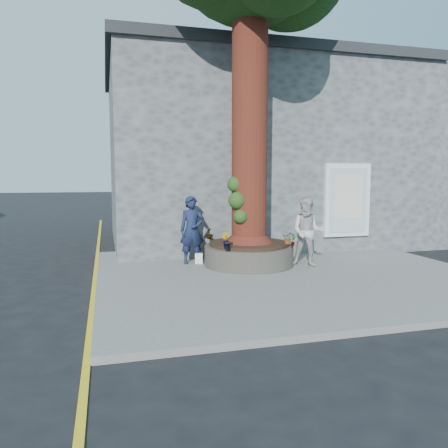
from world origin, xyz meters
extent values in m
plane|color=black|center=(0.00, 0.00, 0.00)|extent=(120.00, 120.00, 0.00)
cube|color=slate|center=(1.50, 1.00, 0.06)|extent=(9.00, 8.00, 0.12)
cube|color=yellow|center=(-3.05, 1.00, 0.00)|extent=(0.10, 30.00, 0.01)
cube|color=#4B4E50|center=(2.50, 7.20, 3.00)|extent=(10.00, 8.00, 6.00)
cube|color=black|center=(2.50, 7.20, 6.15)|extent=(10.30, 8.30, 0.30)
cube|color=white|center=(4.30, 3.14, 1.70)|extent=(1.50, 0.12, 2.20)
cube|color=silver|center=(4.30, 3.08, 1.70)|extent=(1.25, 0.04, 1.95)
cube|color=silver|center=(4.30, 3.06, 1.80)|extent=(0.90, 0.02, 1.30)
cube|color=#4B4E50|center=(10.50, 7.20, 3.00)|extent=(6.00, 8.00, 6.00)
cylinder|color=black|center=(0.80, 2.00, 0.38)|extent=(2.30, 2.30, 0.52)
cylinder|color=black|center=(0.80, 2.00, 0.68)|extent=(2.04, 2.04, 0.08)
cylinder|color=#4F1E13|center=(0.80, 2.00, 4.47)|extent=(0.90, 0.90, 7.50)
cone|color=#4F1E13|center=(0.80, 2.00, 1.07)|extent=(1.24, 1.24, 0.70)
sphere|color=#1C3612|center=(0.42, 1.80, 1.82)|extent=(0.44, 0.44, 0.44)
sphere|color=#1C3612|center=(0.48, 1.70, 1.42)|extent=(0.36, 0.36, 0.36)
sphere|color=#1C3612|center=(0.40, 1.92, 2.22)|extent=(0.40, 0.40, 0.40)
imported|color=#161F3D|center=(-0.58, 2.58, 1.01)|extent=(0.68, 0.47, 1.78)
imported|color=beige|center=(2.20, 1.47, 1.01)|extent=(1.07, 1.00, 1.77)
cube|color=white|center=(-0.42, 2.50, 0.26)|extent=(0.22, 0.17, 0.28)
imported|color=gray|center=(1.65, 1.15, 0.89)|extent=(0.22, 0.21, 0.35)
imported|color=gray|center=(-0.05, 1.15, 0.92)|extent=(0.30, 0.30, 0.39)
imported|color=gray|center=(-0.05, 2.85, 0.87)|extent=(0.24, 0.24, 0.30)
imported|color=gray|center=(1.65, 1.45, 0.87)|extent=(0.37, 0.37, 0.31)
camera|label=1|loc=(-2.74, -8.62, 2.43)|focal=35.00mm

